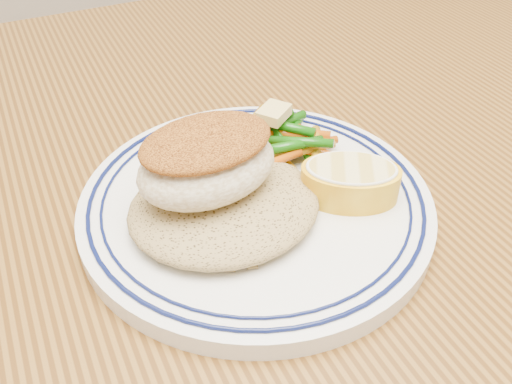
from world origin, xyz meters
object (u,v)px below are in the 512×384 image
(rice_pilaf, at_px, (224,203))
(lemon_wedge, at_px, (350,180))
(fish_fillet, at_px, (207,160))
(dining_table, at_px, (256,294))
(plate, at_px, (256,203))
(vegetable_pile, at_px, (277,140))

(rice_pilaf, xyz_separation_m, lemon_wedge, (0.09, -0.02, 0.00))
(fish_fillet, bearing_deg, dining_table, 5.20)
(plate, xyz_separation_m, lemon_wedge, (0.06, -0.03, 0.02))
(plate, relative_size, vegetable_pile, 2.49)
(rice_pilaf, bearing_deg, dining_table, 23.82)
(dining_table, bearing_deg, fish_fillet, -174.80)
(lemon_wedge, bearing_deg, plate, 155.23)
(rice_pilaf, bearing_deg, vegetable_pile, 37.52)
(dining_table, bearing_deg, lemon_wedge, -28.61)
(rice_pilaf, distance_m, lemon_wedge, 0.09)
(rice_pilaf, relative_size, lemon_wedge, 1.52)
(rice_pilaf, height_order, lemon_wedge, lemon_wedge)
(dining_table, xyz_separation_m, lemon_wedge, (0.06, -0.03, 0.13))
(dining_table, bearing_deg, plate, -120.49)
(rice_pilaf, bearing_deg, fish_fillet, 124.52)
(vegetable_pile, bearing_deg, lemon_wedge, -71.51)
(vegetable_pile, height_order, lemon_wedge, vegetable_pile)
(plate, bearing_deg, rice_pilaf, -161.16)
(dining_table, height_order, plate, plate)
(rice_pilaf, relative_size, vegetable_pile, 1.30)
(vegetable_pile, distance_m, lemon_wedge, 0.07)
(dining_table, relative_size, vegetable_pile, 14.49)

